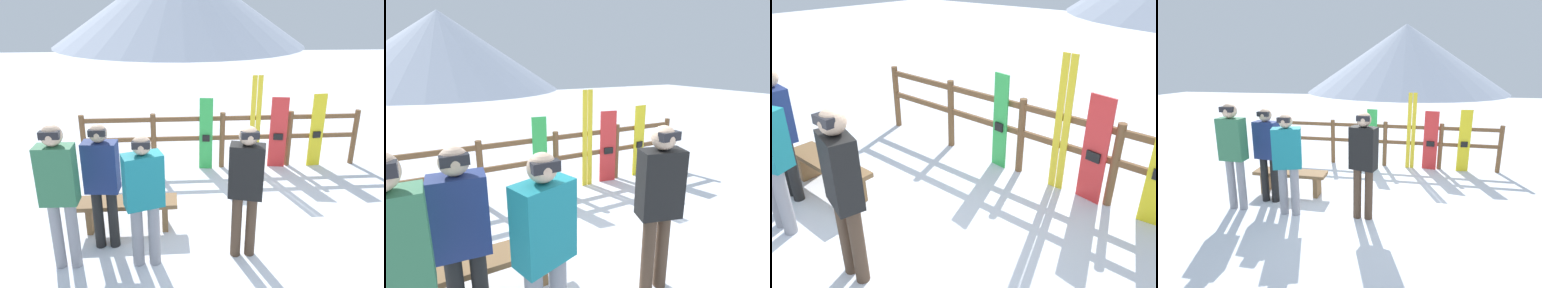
# 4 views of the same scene
# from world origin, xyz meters

# --- Properties ---
(ground_plane) EXTENTS (40.00, 40.00, 0.00)m
(ground_plane) POSITION_xyz_m (0.00, 0.00, 0.00)
(ground_plane) COLOR white
(fence) EXTENTS (5.22, 0.10, 1.08)m
(fence) POSITION_xyz_m (0.00, 2.18, 0.64)
(fence) COLOR brown
(fence) RESTS_ON ground
(bench) EXTENTS (1.37, 0.36, 0.44)m
(bench) POSITION_xyz_m (-1.59, 0.19, 0.33)
(bench) COLOR brown
(bench) RESTS_ON ground
(person_navy) EXTENTS (0.43, 0.26, 1.66)m
(person_navy) POSITION_xyz_m (-1.83, -0.20, 0.97)
(person_navy) COLOR black
(person_navy) RESTS_ON ground
(person_black) EXTENTS (0.44, 0.32, 1.70)m
(person_black) POSITION_xyz_m (-0.12, -0.49, 1.00)
(person_black) COLOR #4C3828
(person_black) RESTS_ON ground
(snowboard_green) EXTENTS (0.25, 0.08, 1.37)m
(snowboard_green) POSITION_xyz_m (-0.31, 2.12, 0.68)
(snowboard_green) COLOR green
(snowboard_green) RESTS_ON ground
(ski_pair_yellow) EXTENTS (0.20, 0.02, 1.77)m
(ski_pair_yellow) POSITION_xyz_m (0.60, 2.13, 0.88)
(ski_pair_yellow) COLOR yellow
(ski_pair_yellow) RESTS_ON ground
(snowboard_red) EXTENTS (0.32, 0.09, 1.36)m
(snowboard_red) POSITION_xyz_m (1.04, 2.12, 0.68)
(snowboard_red) COLOR red
(snowboard_red) RESTS_ON ground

